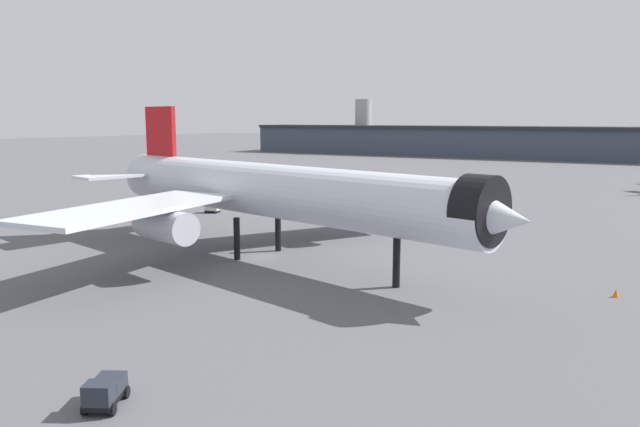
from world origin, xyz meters
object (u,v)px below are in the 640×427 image
object	(u,v)px
baggage_tug_wing	(105,391)
baggage_cart_trailing	(212,207)
traffic_cone_near_nose	(616,293)
airliner_near_gate	(271,192)
traffic_cone_wingtip	(130,220)

from	to	relation	value
baggage_tug_wing	baggage_cart_trailing	world-z (taller)	baggage_tug_wing
baggage_cart_trailing	traffic_cone_near_nose	size ratio (longest dim) A/B	3.68
airliner_near_gate	traffic_cone_near_nose	bearing A→B (deg)	17.91
baggage_tug_wing	baggage_cart_trailing	bearing A→B (deg)	-172.74
airliner_near_gate	baggage_tug_wing	xyz separation A→B (m)	(17.15, -35.16, -7.13)
airliner_near_gate	traffic_cone_wingtip	world-z (taller)	airliner_near_gate
baggage_cart_trailing	traffic_cone_near_nose	distance (m)	70.38
airliner_near_gate	baggage_cart_trailing	size ratio (longest dim) A/B	23.33
baggage_tug_wing	airliner_near_gate	bearing A→B (deg)	172.17
baggage_tug_wing	traffic_cone_near_nose	world-z (taller)	baggage_tug_wing
traffic_cone_near_nose	traffic_cone_wingtip	distance (m)	72.91
airliner_near_gate	traffic_cone_wingtip	xyz separation A→B (m)	(-35.95, 6.58, -7.81)
baggage_cart_trailing	traffic_cone_wingtip	world-z (taller)	baggage_cart_trailing
airliner_near_gate	baggage_tug_wing	size ratio (longest dim) A/B	18.24
airliner_near_gate	traffic_cone_wingtip	bearing A→B (deg)	177.18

